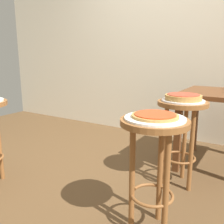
{
  "coord_description": "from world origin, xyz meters",
  "views": [
    {
      "loc": [
        1.1,
        -1.61,
        1.09
      ],
      "look_at": [
        0.1,
        0.01,
        0.66
      ],
      "focal_mm": 39.8,
      "sensor_mm": 36.0,
      "label": 1
    }
  ],
  "objects_px": {
    "stool_middle": "(154,150)",
    "pizza_middle": "(155,116)",
    "pizza_leftside": "(183,97)",
    "serving_plate_leftside": "(183,101)",
    "stool_leftside": "(182,123)",
    "serving_plate_middle": "(155,118)"
  },
  "relations": [
    {
      "from": "serving_plate_middle",
      "to": "stool_leftside",
      "type": "height_order",
      "value": "serving_plate_middle"
    },
    {
      "from": "stool_middle",
      "to": "serving_plate_leftside",
      "type": "height_order",
      "value": "serving_plate_leftside"
    },
    {
      "from": "pizza_middle",
      "to": "pizza_leftside",
      "type": "xyz_separation_m",
      "value": [
        -0.03,
        0.67,
        0.01
      ]
    },
    {
      "from": "stool_leftside",
      "to": "pizza_leftside",
      "type": "height_order",
      "value": "pizza_leftside"
    },
    {
      "from": "stool_leftside",
      "to": "pizza_leftside",
      "type": "bearing_deg",
      "value": 0.0
    },
    {
      "from": "pizza_middle",
      "to": "serving_plate_middle",
      "type": "bearing_deg",
      "value": 0.0
    },
    {
      "from": "pizza_middle",
      "to": "pizza_leftside",
      "type": "bearing_deg",
      "value": 92.63
    },
    {
      "from": "stool_leftside",
      "to": "pizza_leftside",
      "type": "xyz_separation_m",
      "value": [
        0.0,
        0.0,
        0.22
      ]
    },
    {
      "from": "stool_middle",
      "to": "pizza_middle",
      "type": "height_order",
      "value": "pizza_middle"
    },
    {
      "from": "serving_plate_leftside",
      "to": "stool_leftside",
      "type": "bearing_deg",
      "value": 0.0
    },
    {
      "from": "serving_plate_middle",
      "to": "pizza_leftside",
      "type": "height_order",
      "value": "pizza_leftside"
    },
    {
      "from": "stool_middle",
      "to": "serving_plate_middle",
      "type": "bearing_deg",
      "value": 0.0
    },
    {
      "from": "pizza_middle",
      "to": "stool_leftside",
      "type": "height_order",
      "value": "pizza_middle"
    },
    {
      "from": "serving_plate_middle",
      "to": "pizza_middle",
      "type": "bearing_deg",
      "value": 0.0
    },
    {
      "from": "pizza_middle",
      "to": "serving_plate_leftside",
      "type": "bearing_deg",
      "value": 92.63
    },
    {
      "from": "serving_plate_leftside",
      "to": "stool_middle",
      "type": "bearing_deg",
      "value": -87.37
    },
    {
      "from": "serving_plate_middle",
      "to": "pizza_leftside",
      "type": "relative_size",
      "value": 1.23
    },
    {
      "from": "stool_leftside",
      "to": "stool_middle",
      "type": "bearing_deg",
      "value": -87.37
    },
    {
      "from": "stool_middle",
      "to": "serving_plate_leftside",
      "type": "xyz_separation_m",
      "value": [
        -0.03,
        0.67,
        0.19
      ]
    },
    {
      "from": "stool_middle",
      "to": "pizza_middle",
      "type": "xyz_separation_m",
      "value": [
        0.0,
        0.0,
        0.21
      ]
    },
    {
      "from": "serving_plate_leftside",
      "to": "pizza_leftside",
      "type": "xyz_separation_m",
      "value": [
        0.0,
        0.0,
        0.03
      ]
    },
    {
      "from": "stool_middle",
      "to": "serving_plate_middle",
      "type": "height_order",
      "value": "serving_plate_middle"
    }
  ]
}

